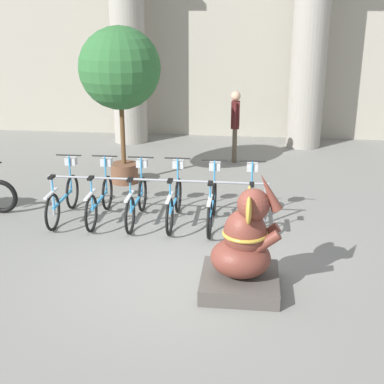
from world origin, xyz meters
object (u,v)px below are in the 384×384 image
object	(u,v)px
bicycle_3	(174,201)
potted_tree	(120,72)
person_pedestrian	(235,120)
bicycle_1	(100,198)
elephant_statue	(243,251)
bicycle_0	(63,197)
bicycle_2	(137,199)
bicycle_4	(212,203)
bicycle_5	(251,204)

from	to	relation	value
bicycle_3	potted_tree	size ratio (longest dim) A/B	0.52
person_pedestrian	bicycle_3	bearing A→B (deg)	-102.91
bicycle_1	bicycle_3	bearing A→B (deg)	0.30
elephant_statue	potted_tree	size ratio (longest dim) A/B	0.52
bicycle_0	potted_tree	world-z (taller)	potted_tree
bicycle_2	bicycle_4	world-z (taller)	same
bicycle_1	potted_tree	size ratio (longest dim) A/B	0.52
bicycle_4	bicycle_5	xyz separation A→B (m)	(0.68, 0.02, 0.00)
bicycle_3	person_pedestrian	world-z (taller)	person_pedestrian
bicycle_2	bicycle_3	xyz separation A→B (m)	(0.68, 0.01, 0.00)
elephant_statue	bicycle_0	bearing A→B (deg)	145.83
bicycle_4	bicycle_5	distance (m)	0.68
bicycle_3	potted_tree	distance (m)	3.23
elephant_statue	bicycle_2	bearing A→B (deg)	130.83
bicycle_4	person_pedestrian	distance (m)	4.11
bicycle_1	bicycle_4	bearing A→B (deg)	-1.32
person_pedestrian	bicycle_1	bearing A→B (deg)	-119.59
elephant_statue	person_pedestrian	distance (m)	6.29
bicycle_5	bicycle_1	bearing A→B (deg)	179.43
bicycle_3	bicycle_4	size ratio (longest dim) A/B	1.00
potted_tree	person_pedestrian	bearing A→B (deg)	38.96
bicycle_4	bicycle_5	size ratio (longest dim) A/B	1.00
bicycle_5	bicycle_2	bearing A→B (deg)	179.40
bicycle_0	bicycle_3	bearing A→B (deg)	0.71
bicycle_1	person_pedestrian	xyz separation A→B (m)	(2.27, 4.00, 0.64)
bicycle_0	elephant_statue	world-z (taller)	elephant_statue
elephant_statue	potted_tree	bearing A→B (deg)	121.55
bicycle_0	potted_tree	bearing A→B (deg)	73.82
person_pedestrian	bicycle_2	bearing A→B (deg)	-111.69
person_pedestrian	bicycle_5	bearing A→B (deg)	-83.74
bicycle_0	potted_tree	xyz separation A→B (m)	(0.62, 2.13, 1.99)
bicycle_1	potted_tree	xyz separation A→B (m)	(-0.06, 2.12, 1.99)
bicycle_0	bicycle_5	distance (m)	3.39
bicycle_3	bicycle_5	size ratio (longest dim) A/B	1.00
bicycle_0	bicycle_2	world-z (taller)	same
bicycle_4	bicycle_3	bearing A→B (deg)	175.45
bicycle_3	elephant_statue	xyz separation A→B (m)	(1.27, -2.27, 0.17)
bicycle_4	elephant_statue	world-z (taller)	elephant_statue
bicycle_0	potted_tree	size ratio (longest dim) A/B	0.52
bicycle_1	bicycle_4	size ratio (longest dim) A/B	1.00
bicycle_0	person_pedestrian	xyz separation A→B (m)	(2.95, 4.02, 0.64)
bicycle_3	bicycle_0	bearing A→B (deg)	-179.29
bicycle_3	bicycle_4	distance (m)	0.68
bicycle_1	bicycle_3	xyz separation A→B (m)	(1.36, 0.01, 0.00)
bicycle_5	potted_tree	size ratio (longest dim) A/B	0.52
bicycle_2	bicycle_1	bearing A→B (deg)	179.53
potted_tree	bicycle_1	bearing A→B (deg)	-88.39
bicycle_0	bicycle_2	distance (m)	1.36
bicycle_4	bicycle_2	bearing A→B (deg)	178.25
bicycle_0	bicycle_5	world-z (taller)	same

